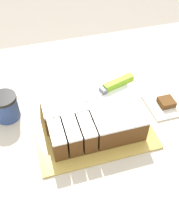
# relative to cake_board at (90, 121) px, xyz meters

# --- Properties ---
(countertop) EXTENTS (1.40, 1.10, 0.93)m
(countertop) POSITION_rel_cake_board_xyz_m (-0.02, -0.03, -0.47)
(countertop) COLOR beige
(countertop) RESTS_ON ground_plane
(cake_board) EXTENTS (0.36, 0.33, 0.01)m
(cake_board) POSITION_rel_cake_board_xyz_m (0.00, 0.00, 0.00)
(cake_board) COLOR gold
(cake_board) RESTS_ON countertop
(cake) EXTENTS (0.28, 0.25, 0.08)m
(cake) POSITION_rel_cake_board_xyz_m (0.00, 0.00, 0.04)
(cake) COLOR brown
(cake) RESTS_ON cake_board
(knife) EXTENTS (0.27, 0.10, 0.02)m
(knife) POSITION_rel_cake_board_xyz_m (0.08, 0.05, 0.09)
(knife) COLOR silver
(knife) RESTS_ON cake
(coffee_cup) EXTENTS (0.08, 0.08, 0.09)m
(coffee_cup) POSITION_rel_cake_board_xyz_m (-0.25, 0.10, 0.04)
(coffee_cup) COLOR #334C8C
(coffee_cup) RESTS_ON countertop
(paper_napkin) EXTENTS (0.13, 0.13, 0.01)m
(paper_napkin) POSITION_rel_cake_board_xyz_m (0.27, -0.00, 0.00)
(paper_napkin) COLOR white
(paper_napkin) RESTS_ON countertop
(brownie) EXTENTS (0.05, 0.05, 0.02)m
(brownie) POSITION_rel_cake_board_xyz_m (0.27, -0.00, 0.01)
(brownie) COLOR brown
(brownie) RESTS_ON paper_napkin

